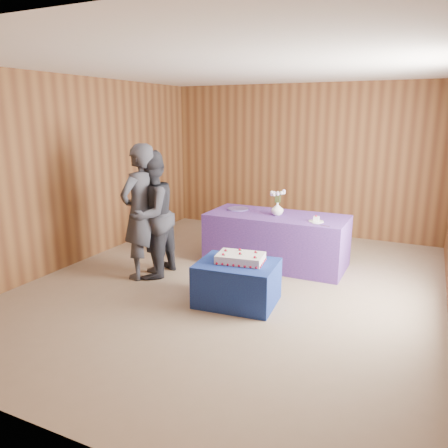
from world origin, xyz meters
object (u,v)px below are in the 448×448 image
Objects in this scene: guest_right at (150,215)px; cake_table at (237,283)px; vase at (277,209)px; guest_left at (141,212)px; serving_table at (276,240)px; sheet_cake at (240,258)px.

cake_table is at bearing 72.69° from guest_right.
vase is at bearing 86.00° from cake_table.
cake_table is 1.65m from guest_left.
guest_left reaches higher than serving_table.
vase is at bearing -66.37° from serving_table.
cake_table is 0.45× the size of serving_table.
guest_right reaches higher than cake_table.
cake_table is at bearing -129.80° from sheet_cake.
cake_table is at bearing -88.75° from serving_table.
guest_right reaches higher than vase.
serving_table is at bearing 126.16° from guest_right.
cake_table is 4.92× the size of vase.
cake_table is 1.60m from vase.
vase is (0.01, -0.02, 0.47)m from serving_table.
serving_table is 0.47m from vase.
guest_left is at bearing 164.43° from sheet_cake.
sheet_cake is 0.33× the size of guest_left.
serving_table is (-0.03, 1.50, 0.12)m from cake_table.
vase is at bearing 139.39° from guest_left.
sheet_cake is at bearing -87.79° from serving_table.
sheet_cake is (0.02, 0.04, 0.30)m from cake_table.
guest_left is at bearing -139.37° from serving_table.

